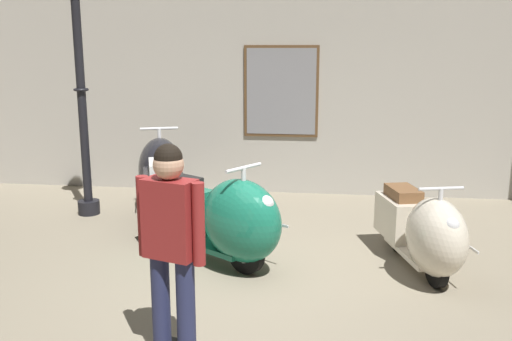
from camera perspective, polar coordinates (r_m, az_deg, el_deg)
name	(u,v)px	position (r m, az deg, el deg)	size (l,w,h in m)	color
ground_plane	(239,288)	(5.23, -1.76, -11.89)	(60.00, 60.00, 0.00)	gray
showroom_back_wall	(285,64)	(8.32, 3.03, 10.85)	(18.00, 0.63, 3.85)	#ADA89E
scooter_0	(162,177)	(7.32, -9.62, -0.70)	(1.09, 1.91, 1.12)	black
scooter_1	(220,218)	(5.60, -3.65, -4.91)	(1.73, 1.38, 1.07)	black
scooter_2	(424,232)	(5.62, 16.83, -6.00)	(0.81, 1.60, 0.94)	black
lamppost	(80,66)	(7.44, -17.59, 10.12)	(0.34, 0.34, 3.15)	black
visitor_0	(171,239)	(3.83, -8.67, -6.92)	(0.50, 0.32, 1.55)	black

